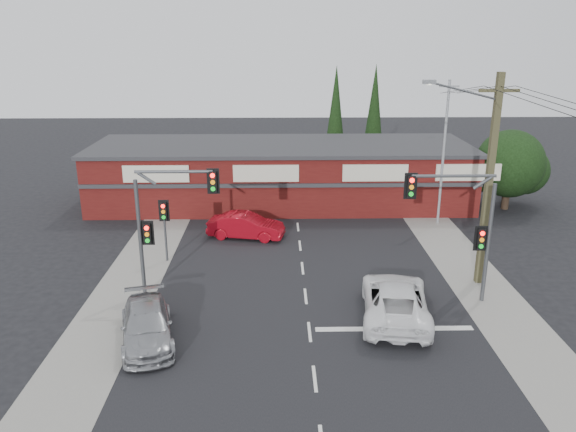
{
  "coord_description": "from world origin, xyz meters",
  "views": [
    {
      "loc": [
        -1.27,
        -21.93,
        11.57
      ],
      "look_at": [
        -0.79,
        3.0,
        3.46
      ],
      "focal_mm": 35.0,
      "sensor_mm": 36.0,
      "label": 1
    }
  ],
  "objects_px": {
    "white_suv": "(395,300)",
    "red_sedan": "(246,226)",
    "shop_building": "(281,173)",
    "utility_pole": "(487,175)",
    "silver_suv": "(147,325)"
  },
  "relations": [
    {
      "from": "shop_building",
      "to": "utility_pole",
      "type": "relative_size",
      "value": 2.73
    },
    {
      "from": "red_sedan",
      "to": "shop_building",
      "type": "height_order",
      "value": "shop_building"
    },
    {
      "from": "shop_building",
      "to": "utility_pole",
      "type": "distance_m",
      "value": 17.15
    },
    {
      "from": "silver_suv",
      "to": "shop_building",
      "type": "xyz_separation_m",
      "value": [
        5.44,
        19.24,
        1.44
      ]
    },
    {
      "from": "white_suv",
      "to": "utility_pole",
      "type": "distance_m",
      "value": 7.39
    },
    {
      "from": "red_sedan",
      "to": "utility_pole",
      "type": "distance_m",
      "value": 14.04
    },
    {
      "from": "silver_suv",
      "to": "utility_pole",
      "type": "xyz_separation_m",
      "value": [
        14.8,
        5.24,
        4.7
      ]
    },
    {
      "from": "white_suv",
      "to": "red_sedan",
      "type": "distance_m",
      "value": 12.13
    },
    {
      "from": "white_suv",
      "to": "shop_building",
      "type": "xyz_separation_m",
      "value": [
        -4.7,
        17.45,
        1.32
      ]
    },
    {
      "from": "white_suv",
      "to": "red_sedan",
      "type": "relative_size",
      "value": 1.3
    },
    {
      "from": "utility_pole",
      "to": "red_sedan",
      "type": "bearing_deg",
      "value": 150.4
    },
    {
      "from": "silver_suv",
      "to": "shop_building",
      "type": "relative_size",
      "value": 0.17
    },
    {
      "from": "white_suv",
      "to": "shop_building",
      "type": "bearing_deg",
      "value": -67.01
    },
    {
      "from": "silver_suv",
      "to": "shop_building",
      "type": "distance_m",
      "value": 20.04
    },
    {
      "from": "red_sedan",
      "to": "silver_suv",
      "type": "bearing_deg",
      "value": 175.88
    }
  ]
}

